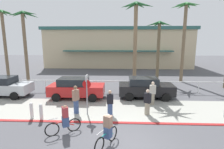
{
  "coord_description": "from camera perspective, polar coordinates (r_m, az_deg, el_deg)",
  "views": [
    {
      "loc": [
        -0.09,
        -7.29,
        4.63
      ],
      "look_at": [
        -0.68,
        6.0,
        2.09
      ],
      "focal_mm": 28.55,
      "sensor_mm": 36.0,
      "label": 1
    }
  ],
  "objects": [
    {
      "name": "palm_tree_3",
      "position": [
        21.47,
        14.7,
        11.68
      ],
      "size": [
        2.95,
        3.58,
        6.82
      ],
      "color": "brown",
      "rests_on": "ground"
    },
    {
      "name": "rail_fence",
      "position": [
        16.24,
        2.79,
        -2.71
      ],
      "size": [
        28.02,
        0.08,
        1.04
      ],
      "color": "white",
      "rests_on": "ground"
    },
    {
      "name": "pedestrian_1",
      "position": [
        13.35,
        12.84,
        -6.13
      ],
      "size": [
        0.43,
        0.36,
        1.73
      ],
      "color": "gray",
      "rests_on": "ground"
    },
    {
      "name": "pedestrian_3",
      "position": [
        11.72,
        -11.48,
        -8.18
      ],
      "size": [
        0.44,
        0.48,
        1.84
      ],
      "color": "#384C7A",
      "rests_on": "ground"
    },
    {
      "name": "palm_tree_2",
      "position": [
        17.49,
        7.61,
        15.5
      ],
      "size": [
        3.12,
        3.2,
        8.18
      ],
      "color": "#846B4C",
      "rests_on": "ground"
    },
    {
      "name": "sidewalk_strip",
      "position": [
        12.38,
        2.83,
        -11.12
      ],
      "size": [
        44.0,
        4.0,
        0.02
      ],
      "primitive_type": "cube",
      "color": "#9E9E93",
      "rests_on": "ground"
    },
    {
      "name": "cyclist_teal_1",
      "position": [
        8.27,
        -1.49,
        -17.61
      ],
      "size": [
        0.92,
        1.63,
        1.5
      ],
      "color": "black",
      "rests_on": "ground"
    },
    {
      "name": "pedestrian_2",
      "position": [
        11.53,
        11.26,
        -9.0
      ],
      "size": [
        0.48,
        0.45,
        1.66
      ],
      "color": "gray",
      "rests_on": "ground"
    },
    {
      "name": "stop_sign_bike_lane",
      "position": [
        11.19,
        -8.08,
        -4.61
      ],
      "size": [
        0.52,
        0.56,
        2.56
      ],
      "color": "gray",
      "rests_on": "ground"
    },
    {
      "name": "pedestrian_0",
      "position": [
        11.26,
        -0.64,
        -9.39
      ],
      "size": [
        0.43,
        0.35,
        1.62
      ],
      "color": "#384C7A",
      "rests_on": "ground"
    },
    {
      "name": "car_silver_0",
      "position": [
        17.49,
        -31.55,
        -3.24
      ],
      "size": [
        4.4,
        2.02,
        1.69
      ],
      "color": "#B2B7BC",
      "rests_on": "ground"
    },
    {
      "name": "curb_paint",
      "position": [
        10.55,
        2.87,
        -15.15
      ],
      "size": [
        44.0,
        0.24,
        0.03
      ],
      "primitive_type": "cube",
      "color": "maroon",
      "rests_on": "ground"
    },
    {
      "name": "palm_tree_1",
      "position": [
        22.34,
        -26.3,
        12.67
      ],
      "size": [
        3.35,
        2.97,
        7.82
      ],
      "color": "#756047",
      "rests_on": "ground"
    },
    {
      "name": "car_black_2",
      "position": [
        14.8,
        10.65,
        -4.11
      ],
      "size": [
        4.4,
        2.02,
        1.69
      ],
      "color": "black",
      "rests_on": "ground"
    },
    {
      "name": "palm_tree_4",
      "position": [
        21.56,
        22.2,
        14.54
      ],
      "size": [
        2.83,
        3.52,
        8.67
      ],
      "color": "#756047",
      "rests_on": "ground"
    },
    {
      "name": "building_backdrop",
      "position": [
        34.29,
        1.99,
        8.84
      ],
      "size": [
        25.63,
        11.39,
        6.89
      ],
      "color": "beige",
      "rests_on": "ground"
    },
    {
      "name": "cyclist_red_0",
      "position": [
        9.54,
        -14.97,
        -13.95
      ],
      "size": [
        1.6,
        0.97,
        1.5
      ],
      "color": "black",
      "rests_on": "ground"
    },
    {
      "name": "palm_tree_0",
      "position": [
        25.49,
        -31.55,
        12.49
      ],
      "size": [
        2.95,
        3.7,
        8.21
      ],
      "color": "#756047",
      "rests_on": "ground"
    },
    {
      "name": "bollard_0",
      "position": [
        11.49,
        -21.75,
        -10.98
      ],
      "size": [
        0.2,
        0.2,
        1.0
      ],
      "color": "white",
      "rests_on": "ground"
    },
    {
      "name": "bollard_2",
      "position": [
        11.92,
        -24.36,
        -10.39
      ],
      "size": [
        0.2,
        0.2,
        1.0
      ],
      "color": "white",
      "rests_on": "ground"
    },
    {
      "name": "car_red_1",
      "position": [
        14.71,
        -11.41,
        -4.22
      ],
      "size": [
        4.4,
        2.02,
        1.69
      ],
      "color": "red",
      "rests_on": "ground"
    },
    {
      "name": "ground_plane",
      "position": [
        17.9,
        2.75,
        -4.21
      ],
      "size": [
        80.0,
        80.0,
        0.0
      ],
      "primitive_type": "plane",
      "color": "#4C4C51"
    }
  ]
}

